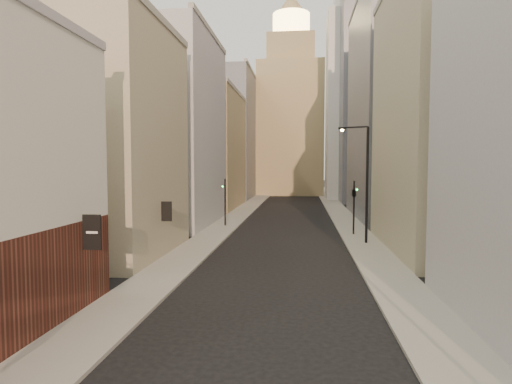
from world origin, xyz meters
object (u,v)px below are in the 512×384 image
clock_tower (291,114)px  white_tower (349,99)px  traffic_light_right (354,194)px  streetlamp_mid (364,177)px  traffic_light_left (225,193)px

clock_tower → white_tower: clock_tower is taller
white_tower → traffic_light_right: white_tower is taller
clock_tower → streetlamp_mid: 61.63m
clock_tower → streetlamp_mid: size_ratio=4.71×
white_tower → streetlamp_mid: size_ratio=4.35×
white_tower → traffic_light_left: white_tower is taller
streetlamp_mid → traffic_light_left: size_ratio=1.91×
white_tower → traffic_light_left: size_ratio=8.30×
streetlamp_mid → traffic_light_left: (-12.90, 8.53, -1.96)m
white_tower → streetlamp_mid: 47.92m
white_tower → traffic_light_left: (-16.42, -37.41, -15.12)m
clock_tower → traffic_light_right: 57.80m
traffic_light_right → white_tower: bearing=-72.4°
white_tower → traffic_light_right: bearing=-95.2°
streetlamp_mid → clock_tower: bearing=118.9°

